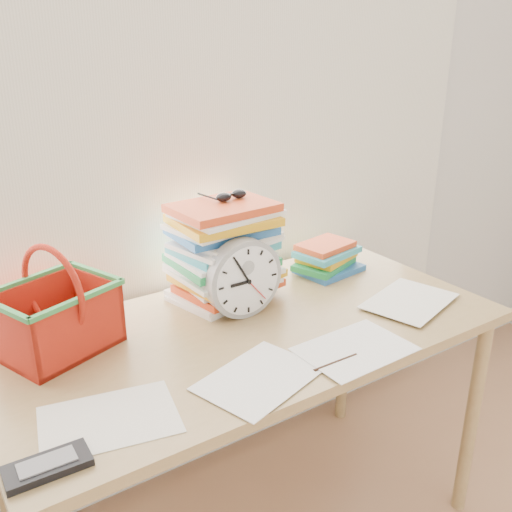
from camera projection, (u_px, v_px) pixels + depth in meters
curtain at (179, 109)px, 1.67m from camera, size 2.40×0.01×2.50m
desk at (250, 350)px, 1.60m from camera, size 1.40×0.70×0.75m
paper_stack at (224, 251)px, 1.70m from camera, size 0.35×0.30×0.30m
clock at (243, 278)px, 1.60m from camera, size 0.23×0.05×0.23m
sunglasses at (231, 195)px, 1.67m from camera, size 0.13×0.12×0.03m
book_stack at (326, 258)px, 1.93m from camera, size 0.28×0.24×0.10m
basket at (54, 300)px, 1.41m from camera, size 0.33×0.30×0.28m
pen at (336, 363)px, 1.39m from camera, size 0.13×0.01×0.01m
calculator at (48, 466)px, 1.05m from camera, size 0.16×0.08×0.02m
scattered_papers at (250, 325)px, 1.57m from camera, size 1.26×0.42×0.02m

